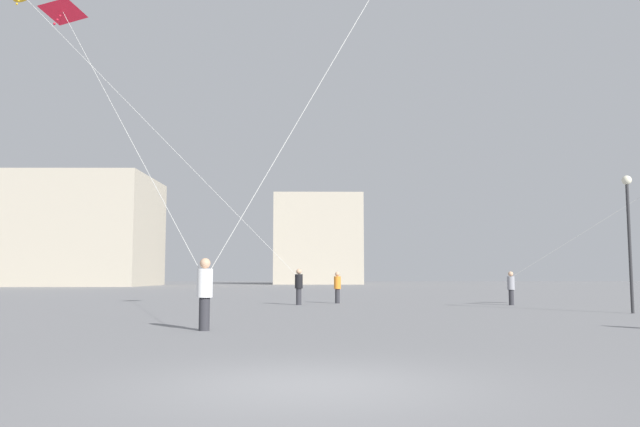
# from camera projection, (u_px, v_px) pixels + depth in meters

# --- Properties ---
(ground_plane) EXTENTS (300.00, 300.00, 0.00)m
(ground_plane) POSITION_uv_depth(u_px,v_px,m) (309.00, 386.00, 8.21)
(ground_plane) COLOR slate
(person_in_orange) EXTENTS (0.35, 0.35, 1.60)m
(person_in_orange) POSITION_uv_depth(u_px,v_px,m) (337.00, 286.00, 32.43)
(person_in_orange) COLOR #2D2D33
(person_in_orange) RESTS_ON ground_plane
(person_in_grey) EXTENTS (0.35, 0.35, 1.60)m
(person_in_grey) POSITION_uv_depth(u_px,v_px,m) (511.00, 287.00, 30.47)
(person_in_grey) COLOR #2D2D33
(person_in_grey) RESTS_ON ground_plane
(person_in_white) EXTENTS (0.40, 0.40, 1.85)m
(person_in_white) POSITION_uv_depth(u_px,v_px,m) (205.00, 291.00, 16.46)
(person_in_white) COLOR #2D2D33
(person_in_white) RESTS_ON ground_plane
(person_in_black) EXTENTS (0.37, 0.37, 1.72)m
(person_in_black) POSITION_uv_depth(u_px,v_px,m) (299.00, 285.00, 30.68)
(person_in_black) COLOR #2D2D33
(person_in_black) RESTS_ON ground_plane
(kite_crimson_delta) EXTENTS (7.86, 8.04, 10.62)m
(kite_crimson_delta) POSITION_uv_depth(u_px,v_px,m) (65.00, 16.00, 24.64)
(kite_crimson_delta) COLOR red
(kite_amber_diamond) EXTENTS (13.26, 2.93, 13.39)m
(kite_amber_diamond) POSITION_uv_depth(u_px,v_px,m) (28.00, 1.00, 29.70)
(kite_amber_diamond) COLOR yellow
(building_centre_hall) EXTENTS (27.17, 17.12, 14.67)m
(building_centre_hall) POSITION_uv_depth(u_px,v_px,m) (52.00, 231.00, 86.80)
(building_centre_hall) COLOR #B2A893
(building_centre_hall) RESTS_ON ground_plane
(building_right_hall) EXTENTS (14.14, 9.15, 14.30)m
(building_right_hall) POSITION_uv_depth(u_px,v_px,m) (318.00, 239.00, 102.75)
(building_right_hall) COLOR #B2A893
(building_right_hall) RESTS_ON ground_plane
(lamppost_east) EXTENTS (0.36, 0.36, 5.19)m
(lamppost_east) POSITION_uv_depth(u_px,v_px,m) (629.00, 221.00, 24.15)
(lamppost_east) COLOR #2D2D30
(lamppost_east) RESTS_ON ground_plane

